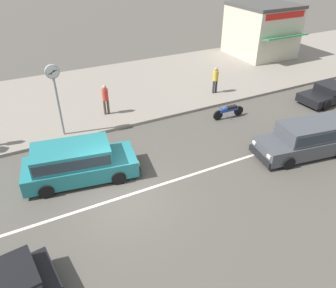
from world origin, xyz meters
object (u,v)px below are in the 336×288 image
(pedestrian_near_clock, at_px, (215,78))
(pedestrian_mid_kerb, at_px, (105,97))
(shopfront_corner_warung, at_px, (261,30))
(sedan_black_3, at_px, (330,92))
(street_clock, at_px, (55,84))
(minivan_teal_2, at_px, (77,161))
(minivan_dark_grey_0, at_px, (309,137))
(motorcycle_0, at_px, (228,111))

(pedestrian_near_clock, xyz_separation_m, pedestrian_mid_kerb, (-7.11, 0.24, 0.03))
(pedestrian_near_clock, distance_m, shopfront_corner_warung, 9.67)
(sedan_black_3, xyz_separation_m, pedestrian_mid_kerb, (-12.99, 4.21, 0.63))
(pedestrian_mid_kerb, bearing_deg, street_clock, -155.71)
(minivan_teal_2, distance_m, street_clock, 4.22)
(minivan_dark_grey_0, distance_m, street_clock, 11.98)
(motorcycle_0, relative_size, pedestrian_near_clock, 1.15)
(motorcycle_0, bearing_deg, shopfront_corner_warung, 42.25)
(pedestrian_mid_kerb, bearing_deg, motorcycle_0, -28.51)
(minivan_teal_2, relative_size, shopfront_corner_warung, 0.87)
(sedan_black_3, height_order, shopfront_corner_warung, shopfront_corner_warung)
(shopfront_corner_warung, bearing_deg, motorcycle_0, -137.75)
(street_clock, bearing_deg, pedestrian_near_clock, 5.61)
(pedestrian_mid_kerb, bearing_deg, minivan_teal_2, -119.92)
(minivan_dark_grey_0, xyz_separation_m, motorcycle_0, (-1.10, 4.60, -0.42))
(minivan_dark_grey_0, distance_m, pedestrian_near_clock, 7.62)
(shopfront_corner_warung, bearing_deg, street_clock, -160.67)
(pedestrian_near_clock, bearing_deg, minivan_teal_2, -154.79)
(minivan_dark_grey_0, xyz_separation_m, sedan_black_3, (5.89, 3.65, -0.31))
(minivan_teal_2, bearing_deg, pedestrian_near_clock, 25.21)
(minivan_teal_2, xyz_separation_m, sedan_black_3, (15.82, 0.71, -0.31))
(pedestrian_near_clock, height_order, shopfront_corner_warung, shopfront_corner_warung)
(shopfront_corner_warung, bearing_deg, minivan_dark_grey_0, -121.93)
(sedan_black_3, relative_size, pedestrian_mid_kerb, 2.51)
(sedan_black_3, bearing_deg, pedestrian_mid_kerb, 162.04)
(minivan_dark_grey_0, xyz_separation_m, minivan_teal_2, (-9.93, 2.94, 0.00))
(minivan_teal_2, relative_size, street_clock, 1.35)
(minivan_teal_2, relative_size, pedestrian_near_clock, 2.92)
(minivan_dark_grey_0, bearing_deg, pedestrian_near_clock, 89.89)
(minivan_teal_2, height_order, shopfront_corner_warung, shopfront_corner_warung)
(pedestrian_mid_kerb, distance_m, shopfront_corner_warung, 15.99)
(minivan_teal_2, relative_size, motorcycle_0, 2.52)
(sedan_black_3, bearing_deg, pedestrian_near_clock, 145.95)
(pedestrian_near_clock, height_order, pedestrian_mid_kerb, pedestrian_mid_kerb)
(sedan_black_3, xyz_separation_m, motorcycle_0, (-6.99, 0.95, -0.11))
(street_clock, bearing_deg, minivan_dark_grey_0, -34.30)
(street_clock, bearing_deg, shopfront_corner_warung, 19.33)
(sedan_black_3, bearing_deg, street_clock, 169.12)
(minivan_dark_grey_0, xyz_separation_m, pedestrian_near_clock, (0.02, 7.62, 0.28))
(street_clock, bearing_deg, pedestrian_mid_kerb, 24.29)
(sedan_black_3, distance_m, pedestrian_near_clock, 7.11)
(sedan_black_3, bearing_deg, motorcycle_0, 172.25)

